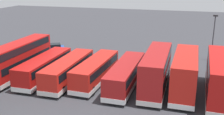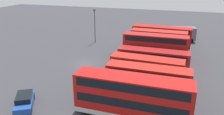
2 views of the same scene
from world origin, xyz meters
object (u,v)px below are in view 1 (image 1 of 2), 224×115
bus_double_decker_far_end (20,58)px  lamp_post_tall (214,34)px  bus_single_deck_fourth (126,74)px  bus_double_decker_third (156,70)px  car_hatchback_silver (53,48)px  bus_single_deck_sixth (69,70)px  bus_single_deck_seventh (45,67)px  bus_double_decker_near_end (220,76)px  bus_double_decker_second (185,73)px  bus_single_deck_fifth (96,70)px  waste_bin_yellow (82,59)px

bus_double_decker_far_end → lamp_post_tall: (-25.23, -14.49, 1.87)m
bus_single_deck_fourth → lamp_post_tall: (-10.63, -14.45, 2.70)m
bus_double_decker_third → car_hatchback_silver: size_ratio=2.45×
bus_double_decker_third → lamp_post_tall: lamp_post_tall is taller
lamp_post_tall → bus_double_decker_far_end: bearing=29.9°
bus_single_deck_sixth → bus_single_deck_seventh: bearing=-0.7°
bus_double_decker_near_end → car_hatchback_silver: 29.46m
bus_double_decker_far_end → bus_single_deck_seventh: bearing=174.6°
bus_single_deck_sixth → bus_double_decker_far_end: bearing=-3.1°
bus_double_decker_near_end → bus_double_decker_far_end: (25.15, 0.10, 0.00)m
bus_double_decker_second → car_hatchback_silver: (23.23, -11.75, -1.75)m
bus_double_decker_third → car_hatchback_silver: (19.98, -11.61, -1.75)m
bus_single_deck_fifth → lamp_post_tall: (-14.57, -14.12, 2.70)m
bus_double_decker_third → lamp_post_tall: size_ratio=1.52×
bus_double_decker_near_end → bus_single_deck_seventh: size_ratio=1.06×
bus_single_deck_seventh → bus_double_decker_far_end: bearing=-5.4°
bus_double_decker_near_end → waste_bin_yellow: size_ratio=12.24×
bus_double_decker_second → lamp_post_tall: 14.90m
bus_double_decker_third → bus_single_deck_fourth: bus_double_decker_third is taller
bus_double_decker_far_end → waste_bin_yellow: size_ratio=12.58×
bus_double_decker_near_end → bus_double_decker_second: bearing=-1.5°
bus_single_deck_fourth → waste_bin_yellow: (9.01, -7.94, -1.15)m
bus_double_decker_near_end → bus_single_deck_sixth: 17.91m
bus_double_decker_second → bus_double_decker_third: same height
bus_single_deck_sixth → lamp_post_tall: 23.49m
bus_single_deck_fourth → lamp_post_tall: size_ratio=1.54×
bus_double_decker_near_end → bus_single_deck_sixth: (17.88, 0.50, -0.83)m
bus_single_deck_seventh → bus_double_decker_far_end: 3.93m
bus_double_decker_second → bus_single_deck_fourth: bearing=1.3°
bus_double_decker_near_end → bus_single_deck_sixth: size_ratio=1.05×
bus_single_deck_fourth → bus_single_deck_sixth: (7.33, 0.44, -0.00)m
waste_bin_yellow → bus_double_decker_far_end: bearing=55.0°
bus_single_deck_fifth → car_hatchback_silver: 17.00m
bus_double_decker_second → bus_single_deck_sixth: size_ratio=0.93×
bus_double_decker_third → bus_single_deck_fifth: size_ratio=1.04×
bus_single_deck_sixth → bus_single_deck_fifth: bearing=-167.2°
bus_double_decker_near_end → bus_single_deck_sixth: bus_double_decker_near_end is taller
bus_double_decker_third → bus_single_deck_seventh: 14.43m
bus_double_decker_near_end → bus_double_decker_far_end: 25.15m
bus_double_decker_near_end → bus_single_deck_sixth: bearing=1.6°
bus_double_decker_second → car_hatchback_silver: 26.09m
lamp_post_tall → bus_double_decker_near_end: bearing=89.7°
bus_double_decker_far_end → car_hatchback_silver: bus_double_decker_far_end is taller
bus_double_decker_second → waste_bin_yellow: bearing=-26.1°
bus_single_deck_fourth → bus_double_decker_far_end: (14.60, 0.04, 0.83)m
car_hatchback_silver → lamp_post_tall: 27.36m
bus_double_decker_third → bus_single_deck_sixth: bus_double_decker_third is taller
bus_double_decker_second → bus_double_decker_third: (3.26, -0.14, 0.00)m
bus_double_decker_near_end → bus_double_decker_third: same height
car_hatchback_silver → bus_double_decker_far_end: bearing=98.4°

